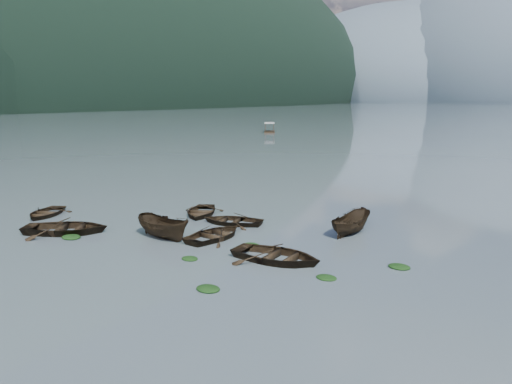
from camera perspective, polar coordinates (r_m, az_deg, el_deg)
The scene contains 19 objects.
ground_plane at distance 24.62m, azimuth -15.71°, elevation -8.99°, with size 2400.00×2400.00×0.00m, color #4F5D63.
haze_mtn_a at distance 956.26m, azimuth 16.64°, elevation 9.89°, with size 520.00×520.00×280.00m, color #475666.
rowboat_0 at distance 37.91m, azimuth -22.90°, elevation -2.50°, with size 2.75×3.85×0.80m, color black.
rowboat_1 at distance 32.65m, azimuth -20.88°, elevation -4.41°, with size 3.63×5.08×1.05m, color black.
rowboat_2 at distance 29.94m, azimuth -10.47°, elevation -5.21°, with size 1.57×4.18×1.61m, color black.
rowboat_3 at distance 29.52m, azimuth -4.67°, elevation -5.29°, with size 3.00×4.20×0.87m, color black.
rowboat_4 at distance 25.49m, azimuth 2.33°, elevation -7.89°, with size 3.41×4.77×0.99m, color black.
rowboat_6 at distance 35.36m, azimuth -6.33°, elevation -2.61°, with size 2.94×4.12×0.85m, color black.
rowboat_7 at distance 32.78m, azimuth -2.71°, elevation -3.63°, with size 2.87×4.02×0.83m, color black.
rowboat_8 at distance 30.98m, azimuth 10.73°, elevation -4.67°, with size 1.47×3.92×1.51m, color black.
weed_clump_0 at distance 31.37m, azimuth -20.36°, elevation -4.98°, with size 1.20×0.98×0.26m, color black.
weed_clump_1 at distance 25.95m, azimuth -7.58°, elevation -7.64°, with size 0.91×0.73×0.20m, color black.
weed_clump_2 at distance 21.96m, azimuth -5.49°, elevation -11.09°, with size 1.11×0.89×0.24m, color black.
weed_clump_3 at distance 27.94m, azimuth -0.56°, elevation -6.19°, with size 0.98×0.83×0.22m, color black.
weed_clump_4 at distance 23.37m, azimuth 8.04°, elevation -9.77°, with size 0.99×0.78×0.20m, color black.
weed_clump_5 at distance 34.61m, azimuth -11.68°, elevation -3.07°, with size 1.08×0.87×0.23m, color black.
weed_clump_6 at distance 33.48m, azimuth -10.48°, elevation -3.49°, with size 0.91×0.76×0.19m, color black.
weed_clump_7 at distance 25.48m, azimuth 16.05°, elevation -8.33°, with size 1.08×0.86×0.24m, color black.
pontoon_left at distance 116.67m, azimuth 1.55°, elevation 6.80°, with size 2.38×5.70×2.19m, color black, non-canonical shape.
Camera 1 is at (17.72, -15.01, 8.18)m, focal length 35.00 mm.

